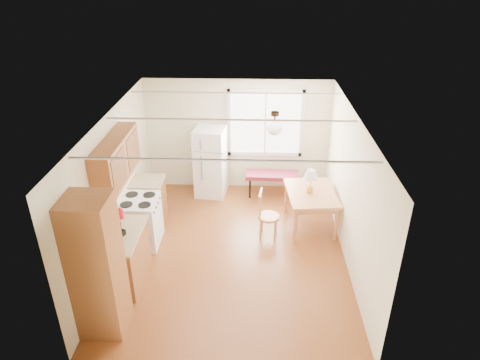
{
  "coord_description": "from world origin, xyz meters",
  "views": [
    {
      "loc": [
        0.38,
        -6.3,
        4.69
      ],
      "look_at": [
        0.12,
        0.56,
        1.15
      ],
      "focal_mm": 32.0,
      "sensor_mm": 36.0,
      "label": 1
    }
  ],
  "objects_px": {
    "bench": "(272,176)",
    "dining_table": "(311,197)",
    "refrigerator": "(211,162)",
    "chair": "(264,211)"
  },
  "relations": [
    {
      "from": "refrigerator",
      "to": "dining_table",
      "type": "relative_size",
      "value": 1.21
    },
    {
      "from": "bench",
      "to": "chair",
      "type": "relative_size",
      "value": 1.28
    },
    {
      "from": "bench",
      "to": "chair",
      "type": "distance_m",
      "value": 1.58
    },
    {
      "from": "refrigerator",
      "to": "bench",
      "type": "relative_size",
      "value": 1.33
    },
    {
      "from": "chair",
      "to": "bench",
      "type": "bearing_deg",
      "value": 89.87
    },
    {
      "from": "refrigerator",
      "to": "chair",
      "type": "height_order",
      "value": "refrigerator"
    },
    {
      "from": "bench",
      "to": "dining_table",
      "type": "relative_size",
      "value": 0.91
    },
    {
      "from": "refrigerator",
      "to": "bench",
      "type": "distance_m",
      "value": 1.38
    },
    {
      "from": "bench",
      "to": "refrigerator",
      "type": "bearing_deg",
      "value": -179.5
    },
    {
      "from": "dining_table",
      "to": "chair",
      "type": "relative_size",
      "value": 1.41
    }
  ]
}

